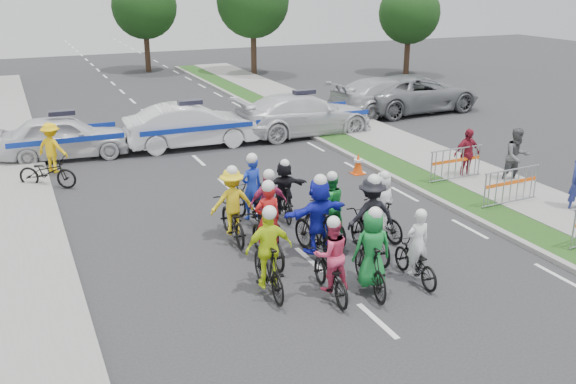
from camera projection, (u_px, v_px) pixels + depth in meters
name	position (u px, v px, depth m)	size (l,w,h in m)	color
ground	(377.00, 321.00, 12.21)	(90.00, 90.00, 0.00)	#28282B
curb_right	(439.00, 200.00, 18.47)	(0.20, 60.00, 0.12)	gray
grass_strip	(458.00, 197.00, 18.74)	(1.20, 60.00, 0.11)	#173F14
sidewalk_right	(507.00, 189.00, 19.42)	(2.40, 60.00, 0.13)	gray
sidewalk_left	(2.00, 273.00, 14.03)	(3.00, 60.00, 0.13)	gray
rider_0	(416.00, 257.00, 13.63)	(0.65, 1.67, 1.67)	black
rider_1	(371.00, 259.00, 13.11)	(0.87, 1.87, 1.90)	black
rider_2	(331.00, 266.00, 12.94)	(0.79, 1.80, 1.78)	black
rider_3	(269.00, 260.00, 13.03)	(1.01, 1.89, 1.95)	black
rider_4	(370.00, 225.00, 14.75)	(1.17, 2.04, 2.03)	black
rider_5	(318.00, 223.00, 14.66)	(1.68, 2.00, 2.05)	black
rider_6	(267.00, 234.00, 14.56)	(0.70, 1.94, 1.97)	black
rider_7	(381.00, 212.00, 15.81)	(0.81, 1.74, 1.77)	black
rider_8	(330.00, 214.00, 15.74)	(0.76, 1.76, 1.79)	black
rider_9	(268.00, 213.00, 15.64)	(0.97, 1.82, 1.87)	black
rider_10	(232.00, 211.00, 15.69)	(1.11, 1.93, 1.94)	black
rider_11	(284.00, 193.00, 17.06)	(1.38, 1.65, 1.68)	black
rider_12	(252.00, 201.00, 16.71)	(1.05, 2.02, 1.96)	black
police_car_0	(64.00, 137.00, 22.70)	(1.82, 4.54, 1.55)	silver
police_car_1	(191.00, 126.00, 24.12)	(1.72, 4.93, 1.62)	silver
police_car_2	(304.00, 114.00, 25.97)	(2.33, 5.74, 1.67)	silver
civilian_sedan	(387.00, 96.00, 29.74)	(2.34, 5.77, 1.67)	#B5B5BA
civilian_suv	(416.00, 93.00, 30.29)	(2.86, 6.20, 1.72)	gray
spectator_1	(517.00, 156.00, 19.81)	(0.87, 0.68, 1.79)	#4E4F53
spectator_2	(467.00, 154.00, 20.30)	(0.97, 0.40, 1.65)	maroon
marshal_hiviz	(52.00, 148.00, 21.02)	(1.08, 0.62, 1.67)	yellow
barrier_1	(511.00, 188.00, 17.97)	(2.00, 0.50, 1.12)	#A5A8AD
barrier_2	(456.00, 165.00, 20.08)	(2.00, 0.50, 1.12)	#A5A8AD
cone_0	(358.00, 164.00, 21.00)	(0.40, 0.40, 0.70)	#F24C0C
cone_1	(352.00, 124.00, 26.43)	(0.40, 0.40, 0.70)	#F24C0C
parked_bike	(47.00, 172.00, 19.62)	(0.65, 1.85, 0.97)	black
tree_1	(253.00, 2.00, 40.12)	(4.55, 4.55, 6.82)	#382619
tree_2	(409.00, 13.00, 40.33)	(3.85, 3.85, 5.77)	#382619
tree_4	(144.00, 6.00, 41.40)	(4.20, 4.20, 6.30)	#382619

